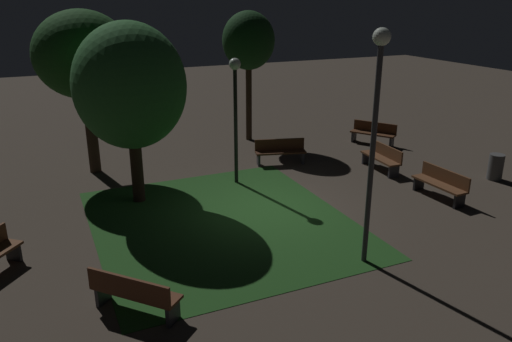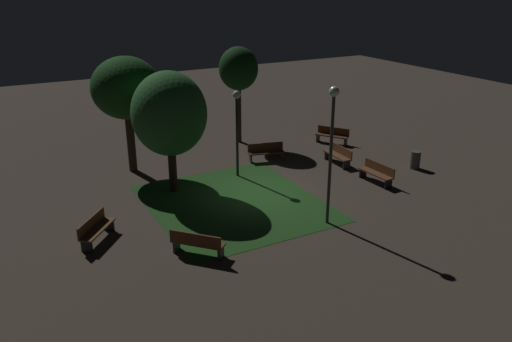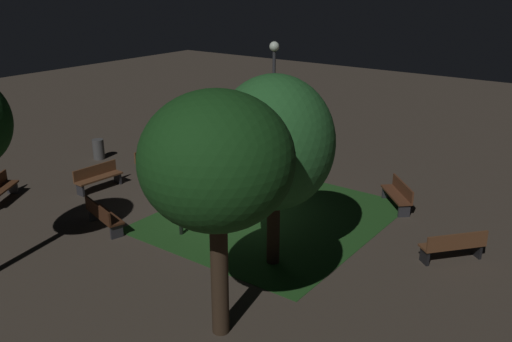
{
  "view_description": "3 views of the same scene",
  "coord_description": "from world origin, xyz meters",
  "px_view_note": "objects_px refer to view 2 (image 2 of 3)",
  "views": [
    {
      "loc": [
        -11.81,
        5.65,
        5.7
      ],
      "look_at": [
        0.37,
        0.21,
        1.04
      ],
      "focal_mm": 35.05,
      "sensor_mm": 36.0,
      "label": 1
    },
    {
      "loc": [
        -17.38,
        9.86,
        8.6
      ],
      "look_at": [
        -0.17,
        0.43,
        1.13
      ],
      "focal_mm": 35.9,
      "sensor_mm": 36.0,
      "label": 2
    },
    {
      "loc": [
        12.97,
        10.71,
        7.35
      ],
      "look_at": [
        -0.18,
        0.99,
        1.52
      ],
      "focal_mm": 38.35,
      "sensor_mm": 36.0,
      "label": 3
    }
  ],
  "objects_px": {
    "bench_front_right": "(377,172)",
    "lamp_post_plaza_west": "(237,118)",
    "bench_near_trees": "(197,243)",
    "trash_bin": "(415,160)",
    "bench_front_left": "(95,228)",
    "bench_lawn_edge": "(332,135)",
    "tree_tall_center": "(238,69)",
    "lamp_post_path_center": "(332,135)",
    "tree_back_left": "(126,89)",
    "bench_corner": "(266,151)",
    "tree_near_wall": "(169,114)",
    "bench_by_lamp": "(339,154)"
  },
  "relations": [
    {
      "from": "bench_front_right",
      "to": "lamp_post_plaza_west",
      "type": "xyz_separation_m",
      "value": [
        3.71,
        5.06,
        2.27
      ]
    },
    {
      "from": "bench_near_trees",
      "to": "trash_bin",
      "type": "bearing_deg",
      "value": -77.87
    },
    {
      "from": "trash_bin",
      "to": "bench_front_left",
      "type": "bearing_deg",
      "value": 90.05
    },
    {
      "from": "bench_corner",
      "to": "tree_back_left",
      "type": "relative_size",
      "value": 0.35
    },
    {
      "from": "bench_corner",
      "to": "bench_front_left",
      "type": "height_order",
      "value": "same"
    },
    {
      "from": "bench_near_trees",
      "to": "lamp_post_plaza_west",
      "type": "xyz_separation_m",
      "value": [
        5.84,
        -4.43,
        2.27
      ]
    },
    {
      "from": "tree_tall_center",
      "to": "lamp_post_path_center",
      "type": "relative_size",
      "value": 1.01
    },
    {
      "from": "tree_near_wall",
      "to": "tree_tall_center",
      "type": "bearing_deg",
      "value": -49.27
    },
    {
      "from": "bench_corner",
      "to": "tree_back_left",
      "type": "xyz_separation_m",
      "value": [
        1.79,
        6.21,
        3.44
      ]
    },
    {
      "from": "bench_front_right",
      "to": "lamp_post_plaza_west",
      "type": "relative_size",
      "value": 0.46
    },
    {
      "from": "bench_corner",
      "to": "bench_front_left",
      "type": "relative_size",
      "value": 1.1
    },
    {
      "from": "tree_back_left",
      "to": "tree_tall_center",
      "type": "distance_m",
      "value": 6.66
    },
    {
      "from": "bench_front_right",
      "to": "trash_bin",
      "type": "bearing_deg",
      "value": -79.56
    },
    {
      "from": "bench_corner",
      "to": "bench_lawn_edge",
      "type": "relative_size",
      "value": 1.05
    },
    {
      "from": "bench_front_left",
      "to": "lamp_post_path_center",
      "type": "relative_size",
      "value": 0.33
    },
    {
      "from": "trash_bin",
      "to": "bench_front_right",
      "type": "bearing_deg",
      "value": 100.44
    },
    {
      "from": "tree_near_wall",
      "to": "tree_tall_center",
      "type": "height_order",
      "value": "tree_tall_center"
    },
    {
      "from": "tree_back_left",
      "to": "lamp_post_plaza_west",
      "type": "height_order",
      "value": "tree_back_left"
    },
    {
      "from": "bench_corner",
      "to": "bench_lawn_edge",
      "type": "bearing_deg",
      "value": -81.02
    },
    {
      "from": "bench_front_left",
      "to": "bench_lawn_edge",
      "type": "relative_size",
      "value": 0.95
    },
    {
      "from": "bench_lawn_edge",
      "to": "tree_back_left",
      "type": "bearing_deg",
      "value": 84.4
    },
    {
      "from": "bench_near_trees",
      "to": "tree_near_wall",
      "type": "distance_m",
      "value": 6.42
    },
    {
      "from": "bench_front_left",
      "to": "tree_near_wall",
      "type": "bearing_deg",
      "value": -52.91
    },
    {
      "from": "bench_corner",
      "to": "tree_near_wall",
      "type": "relative_size",
      "value": 0.36
    },
    {
      "from": "bench_front_right",
      "to": "bench_lawn_edge",
      "type": "xyz_separation_m",
      "value": [
        5.62,
        -1.73,
        0.0
      ]
    },
    {
      "from": "bench_by_lamp",
      "to": "lamp_post_plaza_west",
      "type": "distance_m",
      "value": 5.62
    },
    {
      "from": "bench_lawn_edge",
      "to": "tree_tall_center",
      "type": "height_order",
      "value": "tree_tall_center"
    },
    {
      "from": "lamp_post_path_center",
      "to": "trash_bin",
      "type": "bearing_deg",
      "value": -69.07
    },
    {
      "from": "tree_near_wall",
      "to": "lamp_post_plaza_west",
      "type": "xyz_separation_m",
      "value": [
        0.25,
        -3.19,
        -0.62
      ]
    },
    {
      "from": "bench_front_left",
      "to": "trash_bin",
      "type": "xyz_separation_m",
      "value": [
        0.01,
        -14.99,
        -0.05
      ]
    },
    {
      "from": "bench_front_right",
      "to": "lamp_post_path_center",
      "type": "distance_m",
      "value": 5.67
    },
    {
      "from": "tree_tall_center",
      "to": "lamp_post_plaza_west",
      "type": "height_order",
      "value": "tree_tall_center"
    },
    {
      "from": "tree_tall_center",
      "to": "trash_bin",
      "type": "distance_m",
      "value": 10.16
    },
    {
      "from": "bench_lawn_edge",
      "to": "tree_tall_center",
      "type": "distance_m",
      "value": 6.23
    },
    {
      "from": "lamp_post_path_center",
      "to": "lamp_post_plaza_west",
      "type": "height_order",
      "value": "lamp_post_path_center"
    },
    {
      "from": "bench_front_right",
      "to": "bench_corner",
      "type": "relative_size",
      "value": 0.98
    },
    {
      "from": "bench_corner",
      "to": "trash_bin",
      "type": "bearing_deg",
      "value": -127.4
    },
    {
      "from": "bench_by_lamp",
      "to": "bench_corner",
      "type": "distance_m",
      "value": 3.57
    },
    {
      "from": "bench_by_lamp",
      "to": "tree_back_left",
      "type": "relative_size",
      "value": 0.34
    },
    {
      "from": "tree_back_left",
      "to": "bench_lawn_edge",
      "type": "bearing_deg",
      "value": -95.6
    },
    {
      "from": "bench_by_lamp",
      "to": "bench_front_left",
      "type": "bearing_deg",
      "value": 100.6
    },
    {
      "from": "bench_by_lamp",
      "to": "bench_corner",
      "type": "bearing_deg",
      "value": 53.95
    },
    {
      "from": "bench_by_lamp",
      "to": "bench_front_left",
      "type": "distance_m",
      "value": 12.38
    },
    {
      "from": "bench_front_right",
      "to": "bench_by_lamp",
      "type": "distance_m",
      "value": 2.79
    },
    {
      "from": "bench_lawn_edge",
      "to": "bench_near_trees",
      "type": "xyz_separation_m",
      "value": [
        -7.74,
        11.22,
        0.0
      ]
    },
    {
      "from": "bench_front_left",
      "to": "bench_corner",
      "type": "bearing_deg",
      "value": -64.75
    },
    {
      "from": "tree_tall_center",
      "to": "trash_bin",
      "type": "height_order",
      "value": "tree_tall_center"
    },
    {
      "from": "bench_by_lamp",
      "to": "tree_tall_center",
      "type": "bearing_deg",
      "value": 25.56
    },
    {
      "from": "tree_back_left",
      "to": "trash_bin",
      "type": "xyz_separation_m",
      "value": [
        -6.16,
        -11.92,
        -3.49
      ]
    },
    {
      "from": "tree_back_left",
      "to": "lamp_post_path_center",
      "type": "distance_m",
      "value": 10.1
    }
  ]
}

